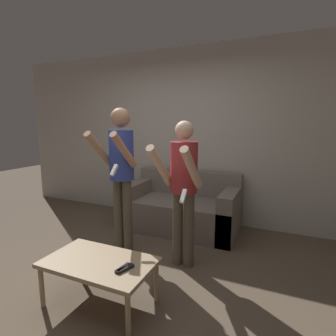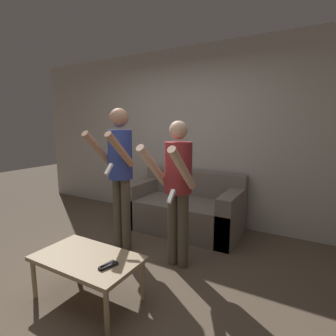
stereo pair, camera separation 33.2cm
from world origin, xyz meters
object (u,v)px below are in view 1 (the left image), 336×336
at_px(person_standing_left, 121,166).
at_px(coffee_table, 99,265).
at_px(couch, 182,209).
at_px(remote_near, 123,268).
at_px(remote_far, 125,269).
at_px(person_standing_right, 183,180).

distance_m(person_standing_left, coffee_table, 1.18).
height_order(couch, remote_near, couch).
height_order(remote_near, remote_far, same).
relative_size(person_standing_right, remote_far, 10.26).
distance_m(coffee_table, remote_near, 0.27).
xyz_separation_m(couch, remote_far, (0.25, -1.89, 0.12)).
distance_m(couch, remote_far, 1.91).
xyz_separation_m(coffee_table, remote_near, (0.26, -0.04, 0.05)).
bearing_deg(person_standing_left, coffee_table, -68.49).
relative_size(person_standing_left, person_standing_right, 1.09).
bearing_deg(remote_far, remote_near, -173.36).
relative_size(coffee_table, remote_far, 6.09).
bearing_deg(coffee_table, remote_near, -7.93).
xyz_separation_m(couch, remote_near, (0.22, -1.90, 0.12)).
height_order(couch, remote_far, couch).
bearing_deg(coffee_table, couch, 88.81).
bearing_deg(remote_far, couch, 97.41).
height_order(person_standing_left, remote_near, person_standing_left).
bearing_deg(couch, remote_far, -82.59).
height_order(couch, person_standing_left, person_standing_left).
bearing_deg(remote_near, coffee_table, 172.07).
height_order(person_standing_right, remote_far, person_standing_right).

